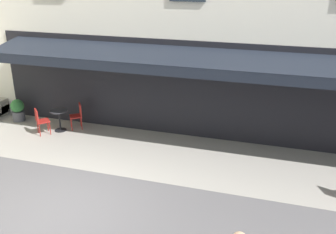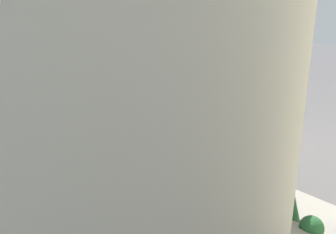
{
  "view_description": "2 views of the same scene",
  "coord_description": "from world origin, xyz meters",
  "px_view_note": "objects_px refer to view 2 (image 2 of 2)",
  "views": [
    {
      "loc": [
        -4.53,
        6.42,
        5.33
      ],
      "look_at": [
        -1.77,
        -2.65,
        1.55
      ],
      "focal_mm": 40.5,
      "sensor_mm": 36.0,
      "label": 1
    },
    {
      "loc": [
        10.08,
        -12.44,
        6.22
      ],
      "look_at": [
        -1.68,
        -2.33,
        1.2
      ],
      "focal_mm": 40.82,
      "sensor_mm": 36.0,
      "label": 2
    }
  ],
  "objects_px": {
    "cafe_chair_red_corner_left": "(104,107)",
    "seated_patron_in_black": "(44,92)",
    "cafe_chair_red_kerbside": "(41,95)",
    "seated_companion_in_grey": "(58,93)",
    "cafe_table_near_entrance": "(213,179)",
    "cafe_chair_red_back_row": "(62,95)",
    "walking_pedestrian_in_red": "(194,95)",
    "potted_plant_entrance_right": "(256,210)",
    "cafe_table_streetside": "(94,107)",
    "potted_plant_mid_terrace": "(311,230)",
    "potted_plant_entrance_left": "(292,211)",
    "cafe_chair_red_near_door": "(233,178)",
    "cafe_chair_red_under_awning": "(88,103)",
    "cafe_table_mid_terrace": "(51,96)",
    "cafe_chair_red_facing_street": "(194,175)",
    "parked_car_red": "(204,84)"
  },
  "relations": [
    {
      "from": "cafe_chair_red_kerbside",
      "to": "potted_plant_entrance_right",
      "type": "bearing_deg",
      "value": -1.78
    },
    {
      "from": "cafe_table_mid_terrace",
      "to": "walking_pedestrian_in_red",
      "type": "distance_m",
      "value": 8.43
    },
    {
      "from": "cafe_chair_red_under_awning",
      "to": "potted_plant_entrance_right",
      "type": "bearing_deg",
      "value": -7.83
    },
    {
      "from": "cafe_chair_red_kerbside",
      "to": "potted_plant_entrance_left",
      "type": "height_order",
      "value": "potted_plant_entrance_left"
    },
    {
      "from": "cafe_chair_red_under_awning",
      "to": "potted_plant_entrance_right",
      "type": "distance_m",
      "value": 12.57
    },
    {
      "from": "cafe_chair_red_near_door",
      "to": "cafe_chair_red_under_awning",
      "type": "bearing_deg",
      "value": 175.39
    },
    {
      "from": "cafe_chair_red_under_awning",
      "to": "potted_plant_entrance_right",
      "type": "relative_size",
      "value": 1.12
    },
    {
      "from": "cafe_chair_red_kerbside",
      "to": "walking_pedestrian_in_red",
      "type": "xyz_separation_m",
      "value": [
        7.05,
        5.67,
        0.42
      ]
    },
    {
      "from": "seated_patron_in_black",
      "to": "potted_plant_mid_terrace",
      "type": "bearing_deg",
      "value": -1.56
    },
    {
      "from": "cafe_chair_red_back_row",
      "to": "seated_companion_in_grey",
      "type": "xyz_separation_m",
      "value": [
        -0.15,
        -0.16,
        0.16
      ]
    },
    {
      "from": "cafe_table_near_entrance",
      "to": "seated_patron_in_black",
      "type": "bearing_deg",
      "value": 178.96
    },
    {
      "from": "seated_companion_in_grey",
      "to": "potted_plant_mid_terrace",
      "type": "relative_size",
      "value": 1.51
    },
    {
      "from": "walking_pedestrian_in_red",
      "to": "seated_patron_in_black",
      "type": "bearing_deg",
      "value": -141.19
    },
    {
      "from": "cafe_chair_red_near_door",
      "to": "cafe_chair_red_kerbside",
      "type": "height_order",
      "value": "same"
    },
    {
      "from": "cafe_chair_red_kerbside",
      "to": "cafe_table_mid_terrace",
      "type": "bearing_deg",
      "value": 38.34
    },
    {
      "from": "potted_plant_entrance_right",
      "to": "parked_car_red",
      "type": "xyz_separation_m",
      "value": [
        -11.12,
        9.32,
        0.29
      ]
    },
    {
      "from": "cafe_table_near_entrance",
      "to": "parked_car_red",
      "type": "height_order",
      "value": "parked_car_red"
    },
    {
      "from": "cafe_chair_red_kerbside",
      "to": "cafe_chair_red_under_awning",
      "type": "bearing_deg",
      "value": 19.87
    },
    {
      "from": "potted_plant_entrance_left",
      "to": "cafe_chair_red_near_door",
      "type": "bearing_deg",
      "value": 172.33
    },
    {
      "from": "cafe_chair_red_facing_street",
      "to": "cafe_chair_red_corner_left",
      "type": "relative_size",
      "value": 1.0
    },
    {
      "from": "seated_patron_in_black",
      "to": "walking_pedestrian_in_red",
      "type": "distance_m",
      "value": 8.84
    },
    {
      "from": "cafe_table_near_entrance",
      "to": "potted_plant_mid_terrace",
      "type": "height_order",
      "value": "potted_plant_mid_terrace"
    },
    {
      "from": "cafe_chair_red_kerbside",
      "to": "seated_companion_in_grey",
      "type": "height_order",
      "value": "seated_companion_in_grey"
    },
    {
      "from": "cafe_chair_red_near_door",
      "to": "cafe_chair_red_kerbside",
      "type": "distance_m",
      "value": 14.29
    },
    {
      "from": "cafe_table_streetside",
      "to": "cafe_chair_red_under_awning",
      "type": "height_order",
      "value": "cafe_chair_red_under_awning"
    },
    {
      "from": "cafe_table_mid_terrace",
      "to": "cafe_chair_red_under_awning",
      "type": "distance_m",
      "value": 3.0
    },
    {
      "from": "cafe_chair_red_corner_left",
      "to": "parked_car_red",
      "type": "xyz_separation_m",
      "value": [
        0.13,
        7.34,
        0.16
      ]
    },
    {
      "from": "cafe_chair_red_near_door",
      "to": "potted_plant_entrance_right",
      "type": "height_order",
      "value": "cafe_chair_red_near_door"
    },
    {
      "from": "cafe_table_streetside",
      "to": "seated_companion_in_grey",
      "type": "distance_m",
      "value": 3.27
    },
    {
      "from": "cafe_table_near_entrance",
      "to": "cafe_chair_red_corner_left",
      "type": "xyz_separation_m",
      "value": [
        -9.28,
        1.59,
        0.06
      ]
    },
    {
      "from": "potted_plant_entrance_left",
      "to": "cafe_table_mid_terrace",
      "type": "bearing_deg",
      "value": 178.69
    },
    {
      "from": "cafe_table_near_entrance",
      "to": "cafe_chair_red_corner_left",
      "type": "bearing_deg",
      "value": 170.25
    },
    {
      "from": "cafe_chair_red_kerbside",
      "to": "seated_companion_in_grey",
      "type": "bearing_deg",
      "value": 41.63
    },
    {
      "from": "cafe_chair_red_facing_street",
      "to": "cafe_chair_red_kerbside",
      "type": "height_order",
      "value": "same"
    },
    {
      "from": "cafe_chair_red_near_door",
      "to": "cafe_chair_red_facing_street",
      "type": "bearing_deg",
      "value": -139.27
    },
    {
      "from": "seated_patron_in_black",
      "to": "parked_car_red",
      "type": "bearing_deg",
      "value": 62.44
    },
    {
      "from": "seated_patron_in_black",
      "to": "parked_car_red",
      "type": "relative_size",
      "value": 0.3
    },
    {
      "from": "cafe_chair_red_near_door",
      "to": "cafe_table_mid_terrace",
      "type": "xyz_separation_m",
      "value": [
        -13.79,
        0.05,
        -0.06
      ]
    },
    {
      "from": "cafe_chair_red_under_awning",
      "to": "parked_car_red",
      "type": "xyz_separation_m",
      "value": [
        1.33,
        7.6,
        0.16
      ]
    },
    {
      "from": "cafe_table_near_entrance",
      "to": "cafe_chair_red_kerbside",
      "type": "xyz_separation_m",
      "value": [
        -13.85,
        0.11,
        0.06
      ]
    },
    {
      "from": "cafe_table_mid_terrace",
      "to": "walking_pedestrian_in_red",
      "type": "relative_size",
      "value": 0.45
    },
    {
      "from": "cafe_chair_red_corner_left",
      "to": "walking_pedestrian_in_red",
      "type": "distance_m",
      "value": 4.89
    },
    {
      "from": "seated_patron_in_black",
      "to": "parked_car_red",
      "type": "distance_m",
      "value": 9.8
    },
    {
      "from": "seated_patron_in_black",
      "to": "walking_pedestrian_in_red",
      "type": "xyz_separation_m",
      "value": [
        6.88,
        5.54,
        0.26
      ]
    },
    {
      "from": "cafe_chair_red_under_awning",
      "to": "walking_pedestrian_in_red",
      "type": "xyz_separation_m",
      "value": [
        3.68,
        4.45,
        0.42
      ]
    },
    {
      "from": "potted_plant_entrance_left",
      "to": "parked_car_red",
      "type": "xyz_separation_m",
      "value": [
        -11.95,
        8.8,
        0.17
      ]
    },
    {
      "from": "cafe_table_streetside",
      "to": "potted_plant_mid_terrace",
      "type": "height_order",
      "value": "potted_plant_mid_terrace"
    },
    {
      "from": "potted_plant_entrance_left",
      "to": "cafe_chair_red_facing_street",
      "type": "bearing_deg",
      "value": -171.38
    },
    {
      "from": "cafe_chair_red_kerbside",
      "to": "cafe_chair_red_under_awning",
      "type": "xyz_separation_m",
      "value": [
        3.38,
        1.22,
        0.0
      ]
    },
    {
      "from": "cafe_chair_red_corner_left",
      "to": "seated_patron_in_black",
      "type": "xyz_separation_m",
      "value": [
        -4.4,
        -1.35,
        0.16
      ]
    }
  ]
}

